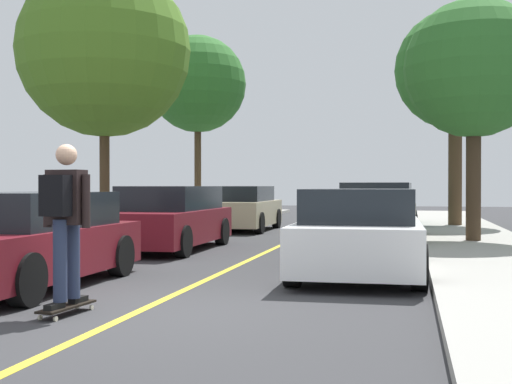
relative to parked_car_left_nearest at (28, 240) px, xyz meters
name	(u,v)px	position (x,y,z in m)	size (l,w,h in m)	color
ground	(144,309)	(2.21, -1.18, -0.66)	(80.00, 80.00, 0.00)	#353538
center_line	(234,267)	(2.21, 2.82, -0.65)	(0.12, 39.20, 0.01)	gold
parked_car_left_nearest	(28,240)	(0.00, 0.00, 0.00)	(1.89, 4.15, 1.32)	maroon
parked_car_left_near	(169,218)	(0.00, 5.59, 0.04)	(1.93, 4.36, 1.40)	maroon
parked_car_left_far	(241,208)	(0.00, 12.07, 0.04)	(2.00, 4.21, 1.40)	#BCAD89
parked_car_right_nearest	(360,234)	(4.42, 2.15, 0.01)	(2.00, 4.04, 1.36)	white
parked_car_right_near	(378,213)	(4.42, 8.57, 0.08)	(1.97, 4.40, 1.49)	#BCAD89
parked_car_right_far	(386,207)	(4.42, 14.50, 0.03)	(2.00, 4.49, 1.39)	#196066
street_tree_left_nearest	(104,51)	(-2.21, 6.95, 4.10)	(4.28, 4.28, 6.77)	#4C3823
street_tree_left_near	(198,85)	(-2.21, 14.43, 4.39)	(3.46, 3.46, 6.65)	#4C3823
street_tree_right_nearest	(474,69)	(6.64, 7.92, 3.47)	(3.23, 3.23, 5.62)	#3D2D1E
street_tree_right_near	(455,70)	(6.64, 14.22, 4.51)	(3.89, 3.89, 7.01)	#4C3823
skateboard	(67,307)	(1.53, -1.68, -0.57)	(0.30, 0.86, 0.10)	black
skateboarder	(65,214)	(1.52, -1.72, 0.45)	(0.59, 0.71, 1.76)	black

